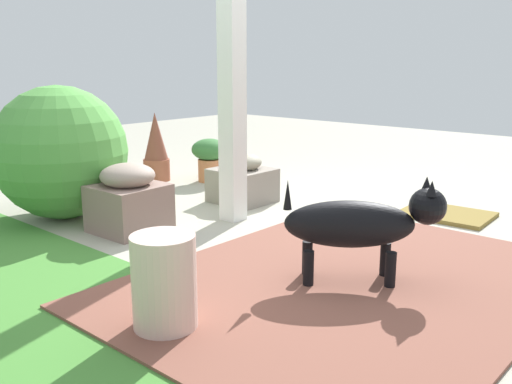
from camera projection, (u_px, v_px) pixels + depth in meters
name	position (u px, v px, depth m)	size (l,w,h in m)	color
ground_plane	(268.00, 230.00, 3.80)	(12.00, 12.00, 0.00)	#A5A190
brick_path	(347.00, 281.00, 2.91)	(1.80, 2.40, 0.02)	brown
porch_pillar	(232.00, 60.00, 3.80)	(0.14, 0.14, 2.24)	white
stone_planter_nearest	(242.00, 180.00, 4.53)	(0.45, 0.41, 0.39)	gray
stone_planter_mid	(129.00, 199.00, 3.74)	(0.44, 0.45, 0.46)	gray
round_shrub	(60.00, 153.00, 4.01)	(0.95, 0.95, 0.95)	#4F9741
terracotta_pot_broad	(210.00, 156.00, 5.28)	(0.33, 0.33, 0.40)	#C37149
terracotta_pot_spiky	(156.00, 148.00, 5.30)	(0.25, 0.25, 0.64)	#9A503A
terracotta_pot_tall	(98.00, 166.00, 5.00)	(0.30, 0.30, 0.57)	#AD6745
dog	(361.00, 223.00, 2.83)	(0.72, 0.62, 0.55)	black
ceramic_urn	(164.00, 283.00, 2.36)	(0.27, 0.27, 0.42)	beige
doormat	(447.00, 214.00, 4.14)	(0.61, 0.47, 0.03)	olive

